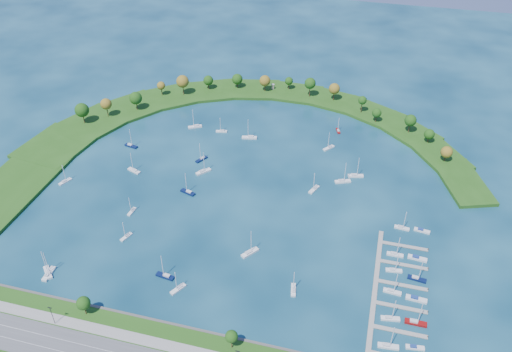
% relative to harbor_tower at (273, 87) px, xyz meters
% --- Properties ---
extents(ground, '(700.00, 700.00, 0.00)m').
position_rel_harbor_tower_xyz_m(ground, '(12.19, -118.13, -4.01)').
color(ground, '#06273B').
rests_on(ground, ground).
extents(breakwater, '(286.74, 247.64, 2.00)m').
position_rel_harbor_tower_xyz_m(breakwater, '(-34.14, -69.41, -3.02)').
color(breakwater, '#224B14').
rests_on(breakwater, ground).
extents(breakwater_trees, '(241.09, 92.26, 15.09)m').
position_rel_harbor_tower_xyz_m(breakwater_trees, '(-13.43, -34.03, 6.70)').
color(breakwater_trees, '#382314').
rests_on(breakwater_trees, breakwater).
extents(harbor_tower, '(2.60, 2.60, 3.91)m').
position_rel_harbor_tower_xyz_m(harbor_tower, '(0.00, 0.00, 0.00)').
color(harbor_tower, gray).
rests_on(harbor_tower, breakwater).
extents(dock_system, '(24.28, 82.00, 1.60)m').
position_rel_harbor_tower_xyz_m(dock_system, '(97.48, -179.13, -3.66)').
color(dock_system, gray).
rests_on(dock_system, ground).
extents(moored_boat_0, '(5.36, 8.68, 12.37)m').
position_rel_harbor_tower_xyz_m(moored_boat_0, '(50.94, -112.46, -3.09)').
color(moored_boat_0, silver).
rests_on(moored_boat_0, ground).
extents(moored_boat_1, '(9.27, 6.78, 13.52)m').
position_rel_harbor_tower_xyz_m(moored_boat_1, '(-38.01, -64.90, -3.05)').
color(moored_boat_1, silver).
rests_on(moored_boat_1, ground).
extents(moored_boat_2, '(9.03, 5.44, 12.84)m').
position_rel_harbor_tower_xyz_m(moored_boat_2, '(-55.11, -122.20, -3.08)').
color(moored_boat_2, silver).
rests_on(moored_boat_2, ground).
extents(moored_boat_3, '(6.03, 8.41, 12.22)m').
position_rel_harbor_tower_xyz_m(moored_boat_3, '(-20.63, -100.39, -3.10)').
color(moored_boat_3, '#09153C').
rests_on(moored_boat_3, ground).
extents(moored_boat_4, '(5.81, 8.06, 11.73)m').
position_rel_harbor_tower_xyz_m(moored_boat_4, '(4.45, -201.17, -3.11)').
color(moored_boat_4, silver).
rests_on(moored_boat_4, ground).
extents(moored_boat_5, '(6.75, 7.90, 12.01)m').
position_rel_harbor_tower_xyz_m(moored_boat_5, '(52.56, -67.62, -3.10)').
color(moored_boat_5, silver).
rests_on(moored_boat_5, ground).
extents(moored_boat_6, '(2.58, 7.05, 10.13)m').
position_rel_harbor_tower_xyz_m(moored_boat_6, '(-39.85, -156.75, -3.15)').
color(moored_boat_6, silver).
rests_on(moored_boat_6, ground).
extents(moored_boat_7, '(3.12, 9.25, 13.38)m').
position_rel_harbor_tower_xyz_m(moored_boat_7, '(-57.11, -208.23, -3.06)').
color(moored_boat_7, silver).
rests_on(moored_boat_7, ground).
extents(moored_boat_8, '(8.11, 8.16, 13.21)m').
position_rel_harbor_tower_xyz_m(moored_boat_8, '(-57.96, -207.61, -3.06)').
color(moored_boat_8, silver).
rests_on(moored_boat_8, ground).
extents(moored_boat_9, '(7.64, 3.61, 10.83)m').
position_rel_harbor_tower_xyz_m(moored_boat_9, '(-19.08, -65.80, -3.13)').
color(moored_boat_9, silver).
rests_on(moored_boat_9, ground).
extents(moored_boat_10, '(4.20, 7.34, 10.41)m').
position_rel_harbor_tower_xyz_m(moored_boat_10, '(-33.75, -175.69, -3.14)').
color(moored_boat_10, silver).
rests_on(moored_boat_10, ground).
extents(moored_boat_11, '(9.38, 4.69, 13.28)m').
position_rel_harbor_tower_xyz_m(moored_boat_11, '(72.09, -93.43, -3.06)').
color(moored_boat_11, silver).
rests_on(moored_boat_11, ground).
extents(moored_boat_12, '(10.01, 4.60, 14.21)m').
position_rel_harbor_tower_xyz_m(moored_boat_12, '(0.96, -68.71, -3.03)').
color(moored_boat_12, silver).
rests_on(moored_boat_12, ground).
extents(moored_boat_13, '(3.94, 6.88, 9.76)m').
position_rel_harbor_tower_xyz_m(moored_boat_13, '(55.33, -45.12, -3.16)').
color(moored_boat_13, maroon).
rests_on(moored_boat_13, ground).
extents(moored_boat_14, '(9.17, 3.68, 13.10)m').
position_rel_harbor_tower_xyz_m(moored_boat_14, '(-4.22, -195.49, -3.07)').
color(moored_boat_14, '#09153C').
rests_on(moored_boat_14, ground).
extents(moored_boat_15, '(7.65, 9.24, 13.90)m').
position_rel_harbor_tower_xyz_m(moored_boat_15, '(29.47, -170.63, -3.04)').
color(moored_boat_15, silver).
rests_on(moored_boat_15, ground).
extents(moored_boat_16, '(5.17, 8.13, 11.62)m').
position_rel_harbor_tower_xyz_m(moored_boat_16, '(-88.80, -142.26, -3.11)').
color(moored_boat_16, silver).
rests_on(moored_boat_16, ground).
extents(moored_boat_17, '(8.06, 8.95, 13.87)m').
position_rel_harbor_tower_xyz_m(moored_boat_17, '(-15.21, -112.52, -3.04)').
color(moored_boat_17, silver).
rests_on(moored_boat_17, ground).
extents(moored_boat_18, '(3.48, 7.90, 11.23)m').
position_rel_harbor_tower_xyz_m(moored_boat_18, '(54.74, -188.38, -3.12)').
color(moored_boat_18, silver).
rests_on(moored_boat_18, ground).
extents(moored_boat_19, '(9.49, 5.98, 13.54)m').
position_rel_harbor_tower_xyz_m(moored_boat_19, '(65.54, -100.83, -3.05)').
color(moored_boat_19, silver).
rests_on(moored_boat_19, ground).
extents(moored_boat_20, '(9.13, 4.26, 12.95)m').
position_rel_harbor_tower_xyz_m(moored_boat_20, '(-68.92, -97.75, -3.07)').
color(moored_boat_20, '#09153C').
rests_on(moored_boat_20, ground).
extents(moored_boat_21, '(9.44, 5.30, 13.38)m').
position_rel_harbor_tower_xyz_m(moored_boat_21, '(-16.79, -133.46, -3.06)').
color(moored_boat_21, '#09153C').
rests_on(moored_boat_21, ground).
extents(docked_boat_0, '(8.64, 3.07, 12.46)m').
position_rel_harbor_tower_xyz_m(docked_boat_0, '(97.70, -207.65, -3.09)').
color(docked_boat_0, silver).
rests_on(docked_boat_0, ground).
extents(docked_boat_1, '(7.69, 2.93, 1.53)m').
position_rel_harbor_tower_xyz_m(docked_boat_1, '(108.18, -205.44, -3.45)').
color(docked_boat_1, silver).
rests_on(docked_boat_1, ground).
extents(docked_boat_2, '(8.37, 3.55, 11.93)m').
position_rel_harbor_tower_xyz_m(docked_boat_2, '(97.71, -193.32, -3.10)').
color(docked_boat_2, silver).
rests_on(docked_boat_2, ground).
extents(docked_boat_3, '(9.22, 2.65, 13.52)m').
position_rel_harbor_tower_xyz_m(docked_boat_3, '(108.19, -192.81, -3.05)').
color(docked_boat_3, maroon).
rests_on(docked_boat_3, ground).
extents(docked_boat_4, '(8.23, 2.92, 11.86)m').
position_rel_harbor_tower_xyz_m(docked_boat_4, '(97.71, -177.92, -3.11)').
color(docked_boat_4, silver).
rests_on(docked_boat_4, ground).
extents(docked_boat_5, '(9.36, 3.19, 1.88)m').
position_rel_harbor_tower_xyz_m(docked_boat_5, '(108.15, -179.52, -3.32)').
color(docked_boat_5, silver).
rests_on(docked_boat_5, ground).
extents(docked_boat_6, '(7.84, 3.08, 11.23)m').
position_rel_harbor_tower_xyz_m(docked_boat_6, '(97.72, -164.43, -3.12)').
color(docked_boat_6, silver).
rests_on(docked_boat_6, ground).
extents(docked_boat_7, '(8.70, 3.43, 12.44)m').
position_rel_harbor_tower_xyz_m(docked_boat_7, '(108.20, -167.11, -3.09)').
color(docked_boat_7, '#09153C').
rests_on(docked_boat_7, ground).
extents(docked_boat_8, '(8.02, 2.29, 11.77)m').
position_rel_harbor_tower_xyz_m(docked_boat_8, '(97.71, -153.60, -3.11)').
color(docked_boat_8, silver).
rests_on(docked_boat_8, ground).
extents(docked_boat_9, '(9.29, 3.43, 1.85)m').
position_rel_harbor_tower_xyz_m(docked_boat_9, '(108.15, -153.45, -3.33)').
color(docked_boat_9, silver).
rests_on(docked_boat_9, ground).
extents(docked_boat_10, '(7.85, 2.93, 11.28)m').
position_rel_harbor_tower_xyz_m(docked_boat_10, '(100.11, -132.93, -3.12)').
color(docked_boat_10, silver).
rests_on(docked_boat_10, ground).
extents(docked_boat_11, '(8.25, 3.42, 1.63)m').
position_rel_harbor_tower_xyz_m(docked_boat_11, '(110.07, -132.41, -3.41)').
color(docked_boat_11, silver).
rests_on(docked_boat_11, ground).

